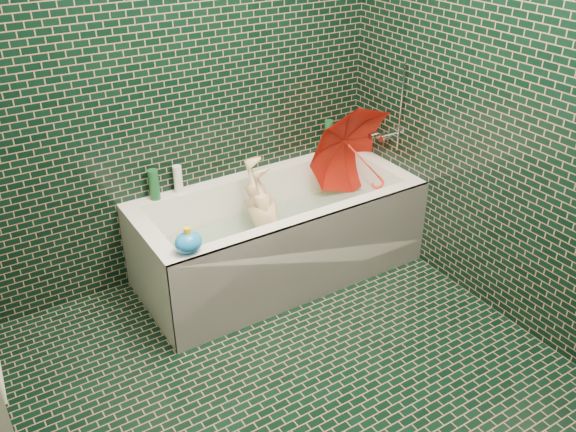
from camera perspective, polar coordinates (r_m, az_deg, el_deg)
floor at (r=3.04m, az=2.07°, el=-17.12°), size 2.80×2.80×0.00m
wall_back at (r=3.46m, az=-10.96°, el=13.04°), size 2.80×0.00×2.80m
wall_right at (r=3.17m, az=22.72°, el=9.72°), size 0.00×2.80×2.80m
bathtub at (r=3.75m, az=-0.77°, el=-2.56°), size 1.70×0.75×0.55m
bath_mat at (r=3.79m, az=-0.91°, el=-3.15°), size 1.35×0.47×0.01m
water at (r=3.71m, az=-0.92°, el=-1.28°), size 1.48×0.53×0.00m
faucet at (r=3.94m, az=9.36°, el=7.87°), size 0.18×0.19×0.55m
child at (r=3.70m, az=-1.71°, el=-1.22°), size 0.96×0.58×0.37m
umbrella at (r=3.90m, az=7.04°, el=5.19°), size 0.88×0.77×0.87m
soap_bottle_a at (r=4.24m, az=6.17°, el=6.45°), size 0.12×0.12×0.26m
soap_bottle_b at (r=4.24m, az=6.11°, el=6.48°), size 0.11×0.11×0.20m
soap_bottle_c at (r=4.22m, az=5.12°, el=6.39°), size 0.16×0.16×0.17m
bottle_right_tall at (r=4.05m, az=3.80°, el=7.30°), size 0.06×0.06×0.24m
bottle_right_pump at (r=4.21m, az=6.16°, el=7.54°), size 0.07×0.07×0.17m
bottle_left_tall at (r=3.57m, az=-12.43°, el=2.88°), size 0.07×0.07×0.18m
bottle_left_short at (r=3.63m, az=-10.26°, el=3.42°), size 0.07×0.07×0.17m
rubber_duck at (r=4.13m, az=3.86°, el=6.62°), size 0.13×0.09×0.10m
bath_toy at (r=3.05m, az=-9.30°, el=-2.43°), size 0.17×0.16×0.14m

